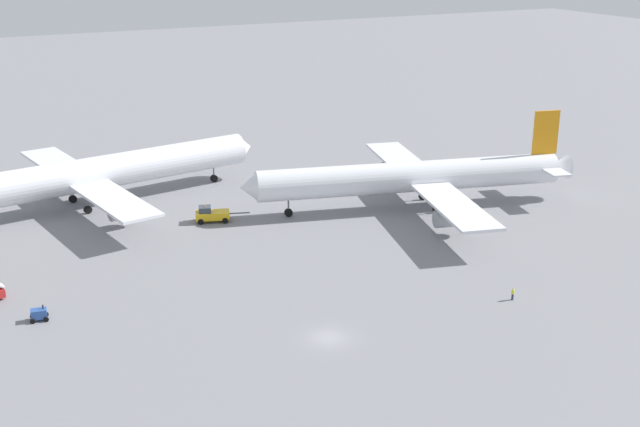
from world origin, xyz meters
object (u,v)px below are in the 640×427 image
at_px(gse_gpu_cart_small, 39,314).
at_px(ground_crew_marshaller_foreground, 513,294).
at_px(pushback_tug, 211,214).
at_px(airliner_being_pushed, 413,177).
at_px(airliner_at_gate_left, 96,174).

distance_m(gse_gpu_cart_small, ground_crew_marshaller_foreground, 56.98).
bearing_deg(pushback_tug, airliner_being_pushed, -14.69).
height_order(airliner_at_gate_left, pushback_tug, airliner_at_gate_left).
bearing_deg(gse_gpu_cart_small, airliner_being_pushed, 13.77).
bearing_deg(ground_crew_marshaller_foreground, pushback_tug, 118.44).
distance_m(airliner_at_gate_left, gse_gpu_cart_small, 42.85).
height_order(gse_gpu_cart_small, ground_crew_marshaller_foreground, gse_gpu_cart_small).
relative_size(pushback_tug, ground_crew_marshaller_foreground, 5.35).
height_order(airliner_being_pushed, pushback_tug, airliner_being_pushed).
relative_size(airliner_being_pushed, pushback_tug, 6.52).
height_order(airliner_at_gate_left, airliner_being_pushed, airliner_at_gate_left).
bearing_deg(pushback_tug, gse_gpu_cart_small, -141.58).
bearing_deg(gse_gpu_cart_small, ground_crew_marshaller_foreground, -20.99).
bearing_deg(gse_gpu_cart_small, airliner_at_gate_left, 68.76).
bearing_deg(airliner_being_pushed, ground_crew_marshaller_foreground, -102.92).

